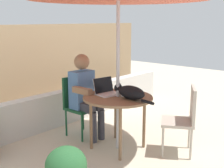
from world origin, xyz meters
TOP-DOWN VIEW (x-y plane):
  - ground_plane at (0.00, 0.00)m, footprint 14.00×14.00m
  - fence_back at (0.00, 2.12)m, footprint 5.97×0.08m
  - planter_wall_low at (0.00, 1.31)m, footprint 5.37×0.20m
  - patio_table at (0.00, 0.00)m, footprint 0.91×0.91m
  - chair_occupied at (0.00, 0.76)m, footprint 0.40×0.40m
  - chair_empty at (0.43, -0.73)m, footprint 0.55×0.55m
  - person_seated at (0.00, 0.61)m, footprint 0.48×0.48m
  - laptop at (-0.00, 0.20)m, footprint 0.33×0.29m
  - cat at (0.01, -0.19)m, footprint 0.22×0.65m

SIDE VIEW (x-z plane):
  - ground_plane at x=0.00m, z-range 0.00..0.00m
  - planter_wall_low at x=0.00m, z-range 0.00..0.55m
  - chair_occupied at x=0.00m, z-range 0.07..0.95m
  - chair_empty at x=0.43m, z-range 0.07..0.95m
  - patio_table at x=0.00m, z-range 0.29..1.00m
  - person_seated at x=0.00m, z-range 0.07..1.29m
  - laptop at x=0.00m, z-range 0.67..0.88m
  - cat at x=0.01m, z-range 0.71..0.88m
  - fence_back at x=0.00m, z-range 0.00..1.60m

